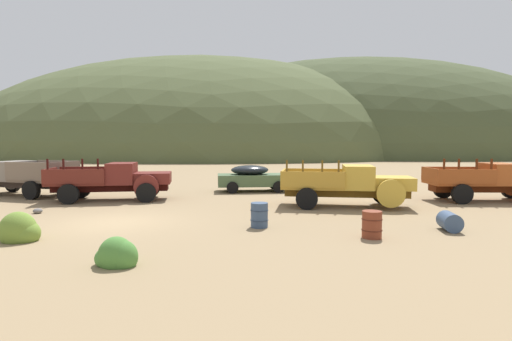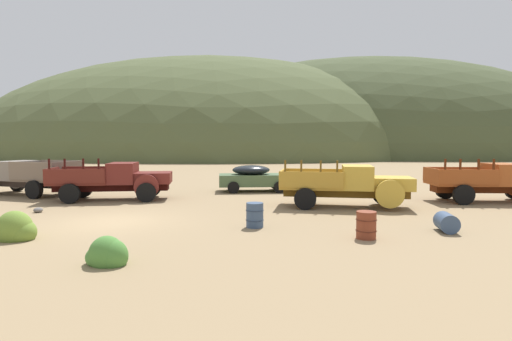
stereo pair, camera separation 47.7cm
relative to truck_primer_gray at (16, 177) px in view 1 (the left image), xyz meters
The scene contains 15 objects.
ground_plane 11.16m from the truck_primer_gray, 32.72° to the right, with size 300.00×300.00×0.00m, color #937A56.
hill_distant 75.28m from the truck_primer_gray, 101.36° to the left, with size 108.32×87.13×43.17m, color #4C5633.
hill_far_left 77.58m from the truck_primer_gray, 75.26° to the left, with size 100.14×62.18×41.99m, color #424C2D.
truck_primer_gray is the anchor object (origin of this frame).
truck_oxblood 6.66m from the truck_primer_gray, ahead, with size 6.20×3.94×2.16m.
car_weathered_green 13.43m from the truck_primer_gray, 18.60° to the left, with size 4.86×3.05×1.57m.
truck_faded_yellow 18.21m from the truck_primer_gray, ahead, with size 5.89×2.67×2.16m.
truck_oxide_orange 25.31m from the truck_primer_gray, ahead, with size 6.03×3.08×2.16m.
oil_drum_foreground 19.63m from the truck_primer_gray, 20.01° to the right, with size 0.64×0.64×0.84m.
oil_drum_spare 15.87m from the truck_primer_gray, 21.52° to the right, with size 0.63×0.63×0.85m.
oil_drum_tipped 21.71m from the truck_primer_gray, 13.80° to the right, with size 0.66×0.94×0.62m.
bush_lone_scrub 7.68m from the truck_primer_gray, 32.68° to the left, with size 0.94×0.79×0.68m.
bush_back_edge 16.27m from the truck_primer_gray, 41.44° to the right, with size 1.09×0.80×0.90m.
bush_front_right 12.14m from the truck_primer_gray, 48.34° to the right, with size 1.19×1.01×1.14m.
rock_small 7.18m from the truck_primer_gray, 42.68° to the right, with size 0.37×0.37×0.22m, color #65615E.
Camera 1 is at (7.90, -13.53, 2.96)m, focal length 28.60 mm.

